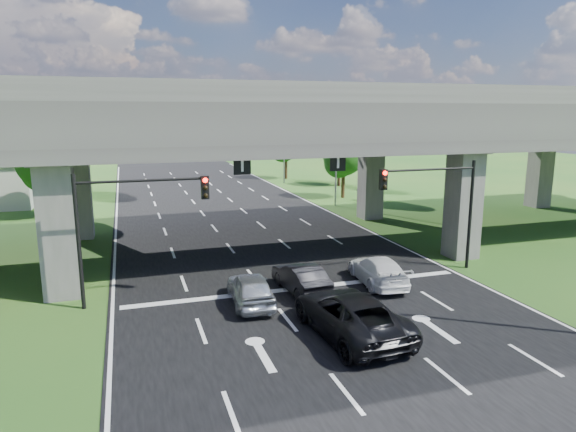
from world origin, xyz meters
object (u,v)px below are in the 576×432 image
car_dark (301,278)px  streetlight_beyond (281,135)px  signal_right (438,196)px  streetlight_far (332,142)px  signal_left (130,213)px  car_trailing (350,314)px  car_white (378,270)px  car_silver (251,288)px

car_dark → streetlight_beyond: bearing=-109.9°
signal_right → streetlight_far: bearing=83.5°
signal_left → streetlight_far: size_ratio=0.60×
car_dark → car_trailing: (0.25, -5.14, 0.14)m
signal_left → car_white: size_ratio=1.26×
signal_right → car_white: size_ratio=1.26×
signal_left → car_trailing: (7.90, -6.08, -3.32)m
car_white → car_trailing: car_trailing is taller
streetlight_far → car_dark: 23.93m
streetlight_far → car_silver: bearing=-120.7°
signal_left → car_dark: (7.66, -0.94, -3.46)m
streetlight_far → car_trailing: streetlight_far is taller
streetlight_far → signal_left: bearing=-131.8°
streetlight_beyond → car_dark: (-10.26, -37.00, -5.12)m
streetlight_far → car_trailing: 28.43m
car_trailing → streetlight_beyond: bearing=-107.5°
streetlight_beyond → car_silver: bearing=-108.9°
streetlight_beyond → car_trailing: bearing=-103.4°
signal_left → car_silver: signal_left is taller
car_silver → car_dark: (2.67, 0.79, -0.04)m
signal_left → car_white: bearing=-4.6°
car_trailing → signal_right: bearing=-146.0°
signal_left → car_silver: 6.30m
signal_right → streetlight_far: size_ratio=0.60×
streetlight_beyond → streetlight_far: bearing=-90.0°
streetlight_beyond → car_trailing: (-10.02, -42.14, -4.98)m
streetlight_far → car_silver: size_ratio=2.32×
streetlight_far → car_silver: 25.84m
streetlight_far → streetlight_beyond: 16.00m
streetlight_far → car_dark: bearing=-116.0°
streetlight_beyond → car_silver: (-12.93, -37.79, -5.08)m
signal_right → car_dark: bearing=-173.3°
car_dark → car_white: size_ratio=0.89×
signal_left → streetlight_beyond: streetlight_beyond is taller
car_dark → car_trailing: bearing=88.3°
streetlight_far → car_dark: (-10.26, -21.00, -5.12)m
signal_right → car_white: signal_right is taller
car_white → streetlight_far: bearing=-100.0°
streetlight_far → car_white: 22.47m
car_dark → car_trailing: 5.15m
signal_left → signal_right: bearing=0.0°
signal_right → car_white: bearing=-166.3°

